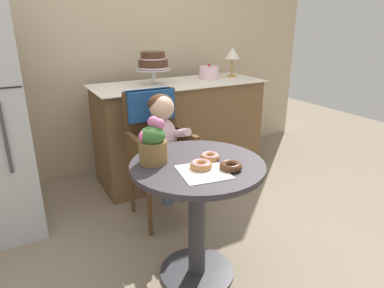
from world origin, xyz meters
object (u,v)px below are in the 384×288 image
(cafe_table, at_px, (197,198))
(donut_side, at_px, (201,165))
(table_lamp, at_px, (232,54))
(flower_vase, at_px, (153,142))
(tiered_cake_stand, at_px, (153,63))
(seated_child, at_px, (164,136))
(round_layer_cake, at_px, (209,73))
(donut_mid, at_px, (231,166))
(donut_front, at_px, (210,156))
(wicker_chair, at_px, (156,134))

(cafe_table, relative_size, donut_side, 6.33)
(table_lamp, bearing_deg, flower_vase, -137.93)
(tiered_cake_stand, bearing_deg, donut_side, -103.48)
(cafe_table, distance_m, seated_child, 0.64)
(round_layer_cake, bearing_deg, seated_child, -137.86)
(flower_vase, relative_size, table_lamp, 0.86)
(donut_mid, bearing_deg, donut_side, 147.53)
(donut_mid, xyz_separation_m, table_lamp, (1.05, 1.50, 0.38))
(donut_front, bearing_deg, cafe_table, -176.09)
(cafe_table, bearing_deg, donut_side, -105.91)
(wicker_chair, bearing_deg, donut_front, -84.82)
(flower_vase, bearing_deg, donut_mid, -42.07)
(donut_mid, bearing_deg, donut_front, 98.53)
(table_lamp, bearing_deg, tiered_cake_stand, -176.82)
(cafe_table, bearing_deg, table_lamp, 49.29)
(donut_mid, height_order, round_layer_cake, round_layer_cake)
(seated_child, bearing_deg, donut_side, -98.80)
(seated_child, height_order, donut_side, seated_child)
(cafe_table, distance_m, flower_vase, 0.40)
(donut_mid, distance_m, flower_vase, 0.42)
(wicker_chair, xyz_separation_m, seated_child, (0.00, -0.16, 0.04))
(wicker_chair, height_order, tiered_cake_stand, tiered_cake_stand)
(seated_child, xyz_separation_m, donut_side, (-0.11, -0.69, 0.06))
(wicker_chair, relative_size, donut_front, 9.12)
(cafe_table, height_order, flower_vase, flower_vase)
(wicker_chair, bearing_deg, cafe_table, -90.90)
(flower_vase, height_order, round_layer_cake, round_layer_cake)
(table_lamp, bearing_deg, wicker_chair, -151.64)
(wicker_chair, bearing_deg, flower_vase, -108.31)
(donut_front, bearing_deg, wicker_chair, 89.75)
(seated_child, distance_m, round_layer_cake, 1.13)
(donut_front, height_order, table_lamp, table_lamp)
(donut_side, bearing_deg, flower_vase, 132.49)
(flower_vase, bearing_deg, donut_front, -22.40)
(tiered_cake_stand, bearing_deg, donut_mid, -97.93)
(round_layer_cake, bearing_deg, donut_side, -122.85)
(wicker_chair, height_order, donut_mid, wicker_chair)
(cafe_table, xyz_separation_m, table_lamp, (1.16, 1.35, 0.61))
(table_lamp, bearing_deg, donut_side, -129.72)
(donut_front, distance_m, flower_vase, 0.32)
(donut_front, relative_size, donut_mid, 0.91)
(donut_mid, height_order, table_lamp, table_lamp)
(cafe_table, relative_size, donut_mid, 6.25)
(donut_mid, bearing_deg, tiered_cake_stand, 82.07)
(wicker_chair, xyz_separation_m, tiered_cake_stand, (0.22, 0.53, 0.45))
(donut_mid, relative_size, donut_side, 1.01)
(tiered_cake_stand, distance_m, table_lamp, 0.85)
(cafe_table, xyz_separation_m, round_layer_cake, (0.89, 1.34, 0.45))
(tiered_cake_stand, bearing_deg, seated_child, -107.97)
(wicker_chair, relative_size, flower_vase, 3.89)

